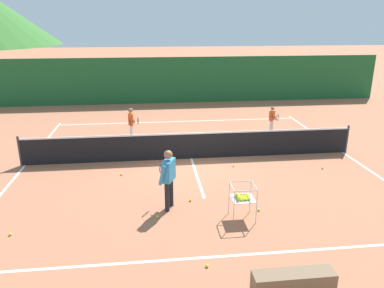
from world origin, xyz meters
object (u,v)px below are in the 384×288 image
Objects in this scene: tennis_ball_5 at (207,266)px; tennis_ball_1 at (234,166)px; student_0 at (131,121)px; student_1 at (272,117)px; instructor at (168,174)px; tennis_ball_7 at (259,210)px; tennis_ball_2 at (157,217)px; tennis_net at (191,145)px; tennis_ball_0 at (190,200)px; tennis_ball_6 at (121,174)px; courtside_bench at (293,283)px; tennis_ball_3 at (10,234)px; ball_cart at (242,197)px; tennis_ball_4 at (323,168)px.

tennis_ball_1 is at bearing 71.73° from tennis_ball_5.
student_0 is 1.13× the size of student_1.
instructor reaches higher than tennis_ball_7.
tennis_ball_1 is at bearing 49.61° from tennis_ball_2.
student_1 is at bearing 69.32° from tennis_ball_7.
tennis_ball_2 is at bearing -127.25° from student_1.
tennis_net is at bearing 107.89° from tennis_ball_7.
tennis_ball_0 is at bearing -97.01° from tennis_net.
tennis_ball_0 is at bearing -125.26° from student_1.
tennis_ball_6 is at bearing -152.61° from tennis_net.
student_0 is at bearing 100.96° from instructor.
courtside_bench is (-0.28, -3.10, 0.20)m from tennis_ball_7.
tennis_ball_5 is at bearing -128.39° from tennis_ball_7.
student_1 is 17.60× the size of tennis_ball_3.
student_0 reaches higher than ball_cart.
student_1 is 7.32m from tennis_ball_7.
tennis_ball_0 is (-1.18, 1.07, -0.55)m from ball_cart.
student_0 is at bearing 108.50° from courtside_bench.
tennis_net is 6.24m from tennis_ball_5.
tennis_ball_1 is at bearing 30.39° from tennis_ball_3.
ball_cart is 13.22× the size of tennis_ball_6.
student_1 reaches higher than tennis_ball_0.
instructor is at bearing -158.01° from tennis_ball_4.
instructor is 23.92× the size of tennis_ball_1.
tennis_ball_1 is 1.00× the size of tennis_ball_3.
tennis_ball_6 is at bearing 110.56° from tennis_ball_2.
tennis_net is 174.01× the size of tennis_ball_7.
tennis_ball_0 is at bearing -126.64° from tennis_ball_1.
tennis_ball_3 is (-5.52, -0.16, -0.55)m from ball_cart.
student_0 is 19.87× the size of tennis_ball_0.
student_0 is 6.70m from tennis_ball_2.
tennis_ball_0 is 5.02m from tennis_ball_4.
tennis_net is 174.01× the size of tennis_ball_0.
instructor is 23.92× the size of tennis_ball_3.
tennis_ball_1 is at bearing 169.80° from tennis_ball_4.
instructor is 1.16m from tennis_ball_0.
courtside_bench is at bearing -59.95° from instructor.
tennis_ball_0 and tennis_ball_6 have the same top height.
student_0 is 1.50× the size of ball_cart.
tennis_ball_3 is 4.67m from tennis_ball_5.
student_0 is 19.87× the size of tennis_ball_3.
instructor is 23.92× the size of tennis_ball_6.
tennis_ball_2 is 1.00× the size of tennis_ball_6.
student_0 is 7.48m from ball_cart.
student_0 reaches higher than tennis_ball_2.
instructor is 8.05m from student_1.
tennis_net is 7.89× the size of courtside_bench.
tennis_ball_6 is (-1.07, 2.86, 0.00)m from tennis_ball_2.
tennis_ball_6 is 4.67m from tennis_ball_7.
student_1 is at bearing 32.48° from tennis_ball_6.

